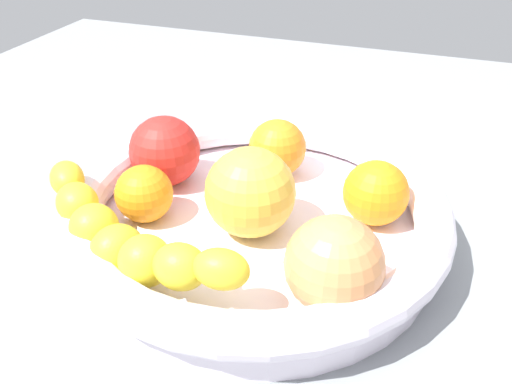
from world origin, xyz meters
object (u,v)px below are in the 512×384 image
object	(u,v)px
orange_front	(144,194)
orange_mid_right	(277,148)
apple_yellow	(255,193)
peach_blush	(334,265)
tomato_red	(165,151)
orange_mid_left	(376,193)
banana_draped_left	(123,238)
fruit_bowl	(256,215)

from	to	relation	value
orange_front	orange_mid_right	distance (cm)	14.32
apple_yellow	peach_blush	xyz separation A→B (cm)	(-8.18, 6.46, -0.29)
orange_mid_right	apple_yellow	world-z (taller)	apple_yellow
tomato_red	orange_mid_left	bearing A→B (deg)	-179.55
banana_draped_left	apple_yellow	distance (cm)	11.26
banana_draped_left	tomato_red	xyz separation A→B (cm)	(3.30, -13.06, 0.26)
fruit_bowl	orange_mid_right	world-z (taller)	orange_mid_right
fruit_bowl	apple_yellow	size ratio (longest dim) A/B	4.38
orange_mid_right	tomato_red	world-z (taller)	tomato_red
banana_draped_left	tomato_red	bearing A→B (deg)	-75.83
orange_mid_right	fruit_bowl	bearing A→B (deg)	95.43
orange_mid_left	apple_yellow	bearing A→B (deg)	28.05
orange_mid_right	peach_blush	bearing A→B (deg)	119.62
orange_mid_left	orange_front	bearing A→B (deg)	18.52
orange_mid_right	apple_yellow	xyz separation A→B (cm)	(-1.22, 10.07, 0.96)
banana_draped_left	apple_yellow	xyz separation A→B (cm)	(-7.62, -8.25, 0.68)
orange_mid_right	tomato_red	bearing A→B (deg)	28.48
orange_front	apple_yellow	world-z (taller)	apple_yellow
banana_draped_left	orange_front	world-z (taller)	banana_draped_left
orange_front	orange_mid_left	size ratio (longest dim) A/B	0.89
banana_draped_left	orange_mid_right	world-z (taller)	same
orange_front	tomato_red	world-z (taller)	tomato_red
apple_yellow	peach_blush	bearing A→B (deg)	141.70
tomato_red	apple_yellow	bearing A→B (deg)	156.23
fruit_bowl	tomato_red	xyz separation A→B (cm)	(10.52, -3.36, 2.80)
fruit_bowl	peach_blush	world-z (taller)	peach_blush
orange_mid_right	peach_blush	distance (cm)	19.03
orange_mid_left	banana_draped_left	bearing A→B (deg)	37.96
apple_yellow	tomato_red	world-z (taller)	apple_yellow
banana_draped_left	orange_front	size ratio (longest dim) A/B	4.20
orange_mid_left	orange_mid_right	bearing A→B (deg)	-25.82
orange_front	tomato_red	distance (cm)	6.40
orange_mid_left	orange_mid_right	size ratio (longest dim) A/B	1.00
banana_draped_left	orange_front	xyz separation A→B (cm)	(2.13, -6.83, -0.61)
orange_front	orange_mid_left	distance (cm)	20.13
fruit_bowl	peach_blush	size ratio (longest dim) A/B	4.74
banana_draped_left	tomato_red	size ratio (longest dim) A/B	3.13
apple_yellow	banana_draped_left	bearing A→B (deg)	47.27
fruit_bowl	orange_front	bearing A→B (deg)	17.07
fruit_bowl	tomato_red	world-z (taller)	tomato_red
orange_mid_left	apple_yellow	world-z (taller)	apple_yellow
fruit_bowl	orange_mid_left	distance (cm)	10.59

